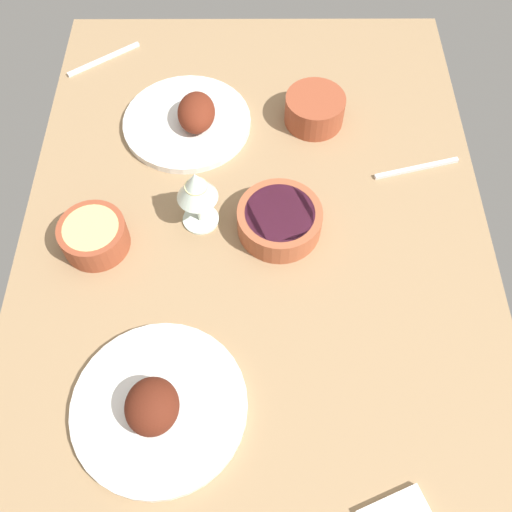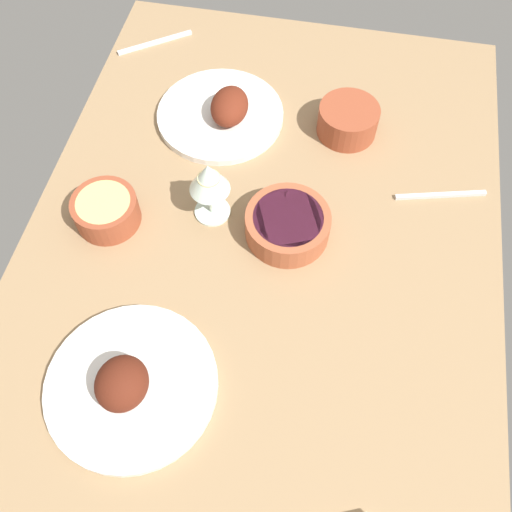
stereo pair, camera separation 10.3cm
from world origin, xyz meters
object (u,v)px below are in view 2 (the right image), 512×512
(fork_loose, at_px, (441,195))
(spoon_loose, at_px, (155,43))
(bowl_onions, at_px, (288,224))
(bowl_pasta, at_px, (106,210))
(plate_far_side, at_px, (223,112))
(wine_glass, at_px, (209,180))
(plate_center_main, at_px, (129,385))
(bowl_soup, at_px, (348,119))

(fork_loose, relative_size, spoon_loose, 0.98)
(bowl_onions, bearing_deg, spoon_loose, -139.93)
(bowl_pasta, height_order, fork_loose, bowl_pasta)
(plate_far_side, height_order, wine_glass, wine_glass)
(plate_center_main, relative_size, bowl_soup, 2.23)
(plate_center_main, distance_m, bowl_soup, 0.69)
(bowl_soup, relative_size, fork_loose, 0.69)
(fork_loose, bearing_deg, wine_glass, -178.67)
(plate_center_main, bearing_deg, fork_loose, 135.41)
(spoon_loose, bearing_deg, wine_glass, 83.28)
(plate_center_main, height_order, spoon_loose, plate_center_main)
(wine_glass, bearing_deg, bowl_pasta, -73.89)
(plate_far_side, distance_m, plate_center_main, 0.62)
(plate_far_side, height_order, bowl_onions, plate_far_side)
(bowl_soup, relative_size, wine_glass, 0.90)
(bowl_pasta, distance_m, fork_loose, 0.66)
(wine_glass, relative_size, fork_loose, 0.77)
(wine_glass, height_order, fork_loose, wine_glass)
(plate_far_side, relative_size, fork_loose, 1.50)
(plate_center_main, relative_size, spoon_loose, 1.52)
(bowl_onions, bearing_deg, bowl_pasta, -84.16)
(plate_far_side, height_order, plate_center_main, plate_center_main)
(spoon_loose, bearing_deg, plate_far_side, 100.54)
(plate_center_main, height_order, fork_loose, plate_center_main)
(bowl_soup, bearing_deg, plate_far_side, -86.76)
(bowl_pasta, xyz_separation_m, spoon_loose, (-0.51, -0.06, -0.03))
(bowl_pasta, xyz_separation_m, fork_loose, (-0.18, 0.63, -0.03))
(fork_loose, xyz_separation_m, spoon_loose, (-0.33, -0.69, 0.00))
(bowl_soup, distance_m, bowl_onions, 0.29)
(plate_far_side, bearing_deg, wine_glass, 7.80)
(plate_far_side, height_order, bowl_soup, plate_far_side)
(fork_loose, bearing_deg, plate_far_side, 150.87)
(bowl_onions, bearing_deg, bowl_soup, 163.87)
(plate_center_main, xyz_separation_m, fork_loose, (-0.49, 0.49, -0.02))
(bowl_onions, bearing_deg, plate_far_side, -145.33)
(wine_glass, xyz_separation_m, fork_loose, (-0.12, 0.44, -0.10))
(fork_loose, distance_m, spoon_loose, 0.76)
(plate_center_main, bearing_deg, wine_glass, 172.29)
(plate_far_side, xyz_separation_m, wine_glass, (0.25, 0.03, 0.08))
(plate_far_side, relative_size, bowl_pasta, 2.20)
(bowl_soup, distance_m, wine_glass, 0.36)
(bowl_soup, bearing_deg, wine_glass, -41.62)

